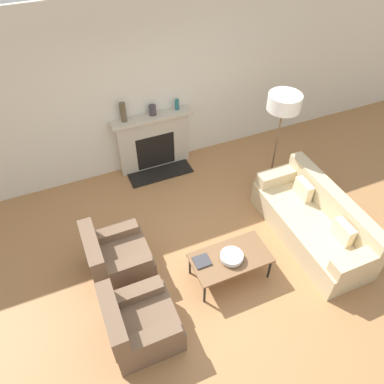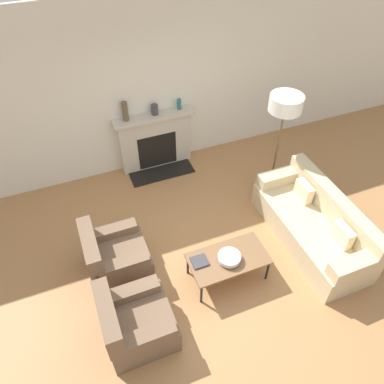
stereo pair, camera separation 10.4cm
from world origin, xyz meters
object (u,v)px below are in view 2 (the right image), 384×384
at_px(book, 199,261).
at_px(mantel_vase_center_right, 179,104).
at_px(coffee_table, 228,259).
at_px(floor_lamp, 285,111).
at_px(armchair_far, 114,257).
at_px(mantel_vase_left, 125,111).
at_px(fireplace, 156,141).
at_px(bowl, 229,257).
at_px(mantel_vase_center_left, 155,110).
at_px(couch, 314,225).
at_px(armchair_near, 134,322).

height_order(book, mantel_vase_center_right, mantel_vase_center_right).
bearing_deg(coffee_table, floor_lamp, 42.81).
bearing_deg(armchair_far, mantel_vase_left, -21.21).
distance_m(fireplace, armchair_far, 2.34).
xyz_separation_m(floor_lamp, mantel_vase_center_right, (-1.18, 1.26, -0.32)).
height_order(bowl, mantel_vase_left, mantel_vase_left).
bearing_deg(floor_lamp, coffee_table, -137.19).
relative_size(fireplace, book, 6.59).
bearing_deg(mantel_vase_center_right, floor_lamp, -46.97).
distance_m(armchair_far, mantel_vase_center_left, 2.50).
relative_size(couch, mantel_vase_center_left, 11.83).
xyz_separation_m(couch, armchair_far, (-2.80, 0.52, -0.01)).
relative_size(coffee_table, mantel_vase_center_right, 5.74).
height_order(couch, coffee_table, couch).
xyz_separation_m(couch, coffee_table, (-1.44, -0.13, 0.07)).
xyz_separation_m(armchair_far, mantel_vase_center_right, (1.68, 1.99, 0.84)).
bearing_deg(couch, coffee_table, -84.76).
distance_m(couch, coffee_table, 1.45).
height_order(armchair_near, book, armchair_near).
xyz_separation_m(couch, book, (-1.81, -0.05, 0.11)).
bearing_deg(floor_lamp, mantel_vase_left, 148.84).
bearing_deg(couch, book, -88.36).
height_order(bowl, mantel_vase_center_left, mantel_vase_center_left).
distance_m(bowl, mantel_vase_center_left, 2.76).
xyz_separation_m(book, mantel_vase_center_right, (0.69, 2.57, 0.72)).
relative_size(coffee_table, bowl, 3.45).
xyz_separation_m(fireplace, book, (-0.23, -2.55, -0.09)).
distance_m(couch, armchair_far, 2.85).
bearing_deg(floor_lamp, armchair_far, -165.68).
height_order(couch, book, couch).
xyz_separation_m(fireplace, coffee_table, (0.14, -2.63, -0.14)).
bearing_deg(book, armchair_far, 150.52).
distance_m(book, floor_lamp, 2.50).
bearing_deg(mantel_vase_center_right, armchair_near, -119.31).
bearing_deg(armchair_near, mantel_vase_center_right, -29.31).
relative_size(armchair_near, coffee_table, 0.76).
bearing_deg(mantel_vase_left, book, -85.16).
height_order(couch, floor_lamp, floor_lamp).
height_order(armchair_far, coffee_table, armchair_far).
bearing_deg(fireplace, armchair_near, -112.35).
bearing_deg(bowl, armchair_near, -166.86).
relative_size(floor_lamp, mantel_vase_center_right, 9.45).
relative_size(fireplace, armchair_far, 1.73).
xyz_separation_m(bowl, mantel_vase_center_left, (-0.10, 2.68, 0.67)).
relative_size(armchair_far, bowl, 2.64).
xyz_separation_m(bowl, mantel_vase_left, (-0.58, 2.68, 0.75)).
xyz_separation_m(floor_lamp, mantel_vase_center_left, (-1.61, 1.26, -0.33)).
xyz_separation_m(fireplace, armchair_far, (-1.23, -1.98, -0.22)).
distance_m(armchair_near, mantel_vase_center_left, 3.35).
distance_m(bowl, book, 0.39).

